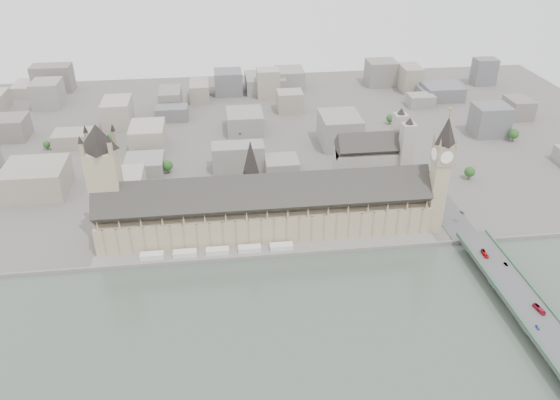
{
  "coord_description": "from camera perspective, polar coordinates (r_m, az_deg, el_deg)",
  "views": [
    {
      "loc": [
        -34.14,
        -355.45,
        251.11
      ],
      "look_at": [
        13.93,
        33.48,
        22.46
      ],
      "focal_mm": 35.0,
      "sensor_mm": 36.0,
      "label": 1
    }
  ],
  "objects": [
    {
      "name": "ground",
      "position": [
        436.54,
        -1.28,
        -4.86
      ],
      "size": [
        900.0,
        900.0,
        0.0
      ],
      "primitive_type": "plane",
      "color": "#595651",
      "rests_on": "ground"
    },
    {
      "name": "car_silver",
      "position": [
        432.02,
        22.53,
        -6.2
      ],
      "size": [
        2.0,
        4.02,
        1.27
      ],
      "primitive_type": "imported",
      "rotation": [
        0.0,
        0.0,
        0.18
      ],
      "color": "gray",
      "rests_on": "westminster_bridge"
    },
    {
      "name": "bridge_parapets",
      "position": [
        382.28,
        26.64,
        -12.64
      ],
      "size": [
        25.0,
        235.0,
        1.15
      ],
      "primitive_type": null,
      "color": "#356143",
      "rests_on": "westminster_bridge"
    },
    {
      "name": "terrace_tents",
      "position": [
        427.22,
        -6.55,
        -5.31
      ],
      "size": [
        118.0,
        7.0,
        4.0
      ],
      "color": "silver",
      "rests_on": "river_terrace"
    },
    {
      "name": "city_skyline_inland",
      "position": [
        644.66,
        -3.58,
        9.1
      ],
      "size": [
        720.0,
        360.0,
        38.0
      ],
      "primitive_type": null,
      "color": "gray",
      "rests_on": "ground"
    },
    {
      "name": "car_approach",
      "position": [
        483.33,
        18.5,
        -1.27
      ],
      "size": [
        3.43,
        5.29,
        1.42
      ],
      "primitive_type": "imported",
      "rotation": [
        0.0,
        0.0,
        0.32
      ],
      "color": "gray",
      "rests_on": "westminster_bridge"
    },
    {
      "name": "palace_of_westminster",
      "position": [
        440.54,
        -1.58,
        -0.98
      ],
      "size": [
        265.0,
        40.73,
        55.44
      ],
      "color": "tan",
      "rests_on": "ground"
    },
    {
      "name": "red_bus_south",
      "position": [
        398.14,
        25.45,
        -10.24
      ],
      "size": [
        4.02,
        10.45,
        2.84
      ],
      "primitive_type": "imported",
      "rotation": [
        0.0,
        0.0,
        0.16
      ],
      "color": "#B4162E",
      "rests_on": "westminster_bridge"
    },
    {
      "name": "red_bus_north",
      "position": [
        436.27,
        20.6,
        -5.26
      ],
      "size": [
        2.74,
        9.96,
        2.75
      ],
      "primitive_type": "imported",
      "rotation": [
        0.0,
        0.0,
        -0.04
      ],
      "color": "red",
      "rests_on": "westminster_bridge"
    },
    {
      "name": "embankment_wall",
      "position": [
        423.53,
        -1.07,
        -5.86
      ],
      "size": [
        600.0,
        1.5,
        3.0
      ],
      "primitive_type": "cube",
      "color": "slate",
      "rests_on": "ground"
    },
    {
      "name": "car_blue",
      "position": [
        384.71,
        25.32,
        -11.94
      ],
      "size": [
        1.94,
        4.01,
        1.32
      ],
      "primitive_type": "imported",
      "rotation": [
        0.0,
        0.0,
        -0.1
      ],
      "color": "#1A47AA",
      "rests_on": "westminster_bridge"
    },
    {
      "name": "central_tower",
      "position": [
        428.27,
        -3.06,
        3.4
      ],
      "size": [
        13.0,
        13.0,
        48.0
      ],
      "color": "gray",
      "rests_on": "ground"
    },
    {
      "name": "park_trees",
      "position": [
        482.22,
        -3.21,
        -0.14
      ],
      "size": [
        110.0,
        30.0,
        15.0
      ],
      "primitive_type": null,
      "color": "#1D491A",
      "rests_on": "ground"
    },
    {
      "name": "elizabeth_tower",
      "position": [
        446.08,
        16.47,
        3.3
      ],
      "size": [
        17.0,
        17.0,
        107.5
      ],
      "color": "tan",
      "rests_on": "ground"
    },
    {
      "name": "westminster_abbey",
      "position": [
        524.44,
        9.77,
        4.27
      ],
      "size": [
        68.0,
        36.0,
        64.0
      ],
      "color": "#A39D92",
      "rests_on": "ground"
    },
    {
      "name": "victoria_tower",
      "position": [
        437.73,
        -17.84,
        2.11
      ],
      "size": [
        30.0,
        30.0,
        100.0
      ],
      "color": "tan",
      "rests_on": "ground"
    },
    {
      "name": "river_terrace",
      "position": [
        429.88,
        -1.18,
        -5.32
      ],
      "size": [
        270.0,
        15.0,
        2.0
      ],
      "primitive_type": "cube",
      "color": "slate",
      "rests_on": "ground"
    },
    {
      "name": "westminster_bridge",
      "position": [
        413.25,
        23.37,
        -9.24
      ],
      "size": [
        25.0,
        325.0,
        10.25
      ],
      "primitive_type": "cube",
      "color": "#474749",
      "rests_on": "ground"
    }
  ]
}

